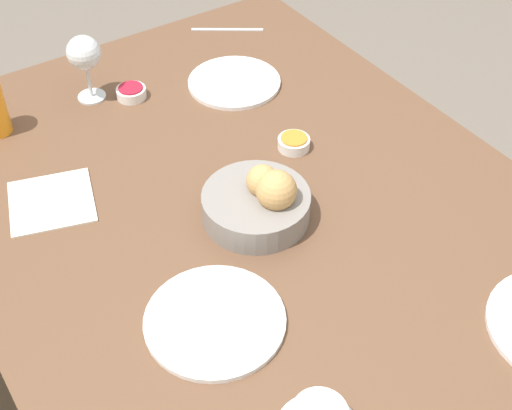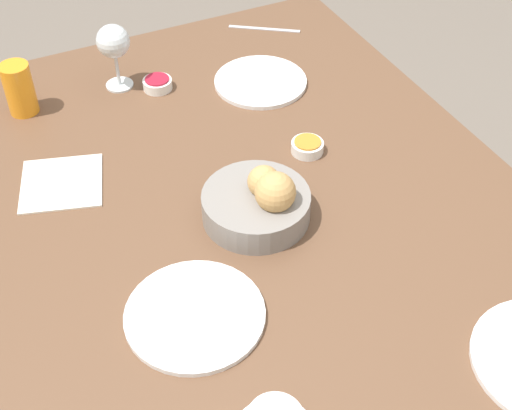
# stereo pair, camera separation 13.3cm
# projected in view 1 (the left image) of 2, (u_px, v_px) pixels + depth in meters

# --- Properties ---
(dining_table) EXTENTS (1.54, 1.05, 0.74)m
(dining_table) POSITION_uv_depth(u_px,v_px,m) (268.00, 253.00, 1.39)
(dining_table) COLOR brown
(dining_table) RESTS_ON ground_plane
(bread_basket) EXTENTS (0.20, 0.20, 0.12)m
(bread_basket) POSITION_uv_depth(u_px,v_px,m) (259.00, 202.00, 1.32)
(bread_basket) COLOR gray
(bread_basket) RESTS_ON dining_table
(plate_near_right) EXTENTS (0.22, 0.22, 0.01)m
(plate_near_right) POSITION_uv_depth(u_px,v_px,m) (234.00, 82.00, 1.67)
(plate_near_right) COLOR white
(plate_near_right) RESTS_ON dining_table
(plate_far_center) EXTENTS (0.23, 0.23, 0.01)m
(plate_far_center) POSITION_uv_depth(u_px,v_px,m) (215.00, 321.00, 1.16)
(plate_far_center) COLOR white
(plate_far_center) RESTS_ON dining_table
(wine_glass) EXTENTS (0.08, 0.08, 0.16)m
(wine_glass) POSITION_uv_depth(u_px,v_px,m) (84.00, 55.00, 1.56)
(wine_glass) COLOR silver
(wine_glass) RESTS_ON dining_table
(jam_bowl_berry) EXTENTS (0.07, 0.07, 0.03)m
(jam_bowl_berry) POSITION_uv_depth(u_px,v_px,m) (131.00, 92.00, 1.63)
(jam_bowl_berry) COLOR white
(jam_bowl_berry) RESTS_ON dining_table
(jam_bowl_honey) EXTENTS (0.07, 0.07, 0.03)m
(jam_bowl_honey) POSITION_uv_depth(u_px,v_px,m) (294.00, 143.00, 1.49)
(jam_bowl_honey) COLOR white
(jam_bowl_honey) RESTS_ON dining_table
(fork_silver) EXTENTS (0.11, 0.16, 0.00)m
(fork_silver) POSITION_uv_depth(u_px,v_px,m) (227.00, 30.00, 1.86)
(fork_silver) COLOR #B7B7BC
(fork_silver) RESTS_ON dining_table
(napkin) EXTENTS (0.20, 0.20, 0.00)m
(napkin) POSITION_uv_depth(u_px,v_px,m) (51.00, 202.00, 1.38)
(napkin) COLOR silver
(napkin) RESTS_ON dining_table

